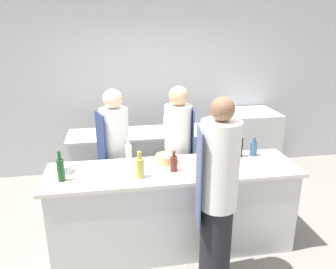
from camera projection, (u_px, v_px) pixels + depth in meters
ground_plane at (173, 244)px, 3.64m from camera, size 16.00×16.00×0.00m
wall_back at (149, 86)px, 5.18m from camera, size 8.00×0.06×2.80m
prep_counter at (173, 208)px, 3.49m from camera, size 2.58×0.70×0.92m
pass_counter at (153, 162)px, 4.64m from camera, size 2.28×0.61×0.92m
oven_range at (249, 142)px, 5.32m from camera, size 0.78×0.74×1.02m
chef_at_prep_near at (217, 198)px, 2.81m from camera, size 0.36×0.35×1.79m
chef_at_stove at (178, 153)px, 3.97m from camera, size 0.35×0.34×1.66m
chef_at_pass_far at (116, 157)px, 3.87m from camera, size 0.38×0.37×1.64m
bottle_olive_oil at (61, 169)px, 3.04m from camera, size 0.07×0.07×0.30m
bottle_vinegar at (174, 163)px, 3.26m from camera, size 0.08×0.08×0.21m
bottle_wine at (140, 167)px, 3.12m from camera, size 0.09×0.09×0.27m
bottle_cooking_oil at (254, 148)px, 3.65m from camera, size 0.08×0.08×0.21m
bottle_sauce at (129, 154)px, 3.41m from camera, size 0.06×0.06×0.30m
bottle_water at (239, 147)px, 3.61m from camera, size 0.08×0.08×0.30m
bowl_mixing_large at (166, 159)px, 3.48m from camera, size 0.23×0.23×0.09m
bowl_prep_small at (64, 168)px, 3.25m from camera, size 0.16×0.16×0.08m
bowl_ceramic_blue at (212, 165)px, 3.34m from camera, size 0.26×0.26×0.07m
stockpot at (174, 124)px, 4.53m from camera, size 0.31×0.31×0.18m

